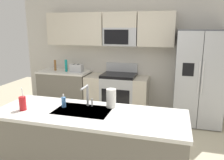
{
  "coord_description": "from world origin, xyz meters",
  "views": [
    {
      "loc": [
        0.98,
        -2.87,
        1.9
      ],
      "look_at": [
        0.01,
        0.6,
        1.05
      ],
      "focal_mm": 36.34,
      "sensor_mm": 36.0,
      "label": 1
    }
  ],
  "objects": [
    {
      "name": "refrigerator",
      "position": [
        1.45,
        1.73,
        0.93
      ],
      "size": [
        0.9,
        0.76,
        1.85
      ],
      "color": "#4C4F54",
      "rests_on": "ground"
    },
    {
      "name": "range_oven",
      "position": [
        -0.21,
        1.8,
        0.44
      ],
      "size": [
        1.36,
        0.61,
        1.1
      ],
      "color": "#B7BABF",
      "rests_on": "ground"
    },
    {
      "name": "island_counter",
      "position": [
        0.02,
        -0.49,
        0.45
      ],
      "size": [
        2.32,
        0.84,
        0.9
      ],
      "color": "slate",
      "rests_on": "ground"
    },
    {
      "name": "ground_plane",
      "position": [
        0.0,
        0.0,
        0.0
      ],
      "size": [
        9.0,
        9.0,
        0.0
      ],
      "primitive_type": "plane",
      "color": "beige",
      "rests_on": "ground"
    },
    {
      "name": "soap_dispenser",
      "position": [
        -0.35,
        -0.4,
        0.97
      ],
      "size": [
        0.06,
        0.06,
        0.17
      ],
      "color": "#4C8CD8",
      "rests_on": "island_counter"
    },
    {
      "name": "sink_faucet",
      "position": [
        -0.07,
        -0.3,
        1.07
      ],
      "size": [
        0.08,
        0.21,
        0.28
      ],
      "color": "#B7BABF",
      "rests_on": "island_counter"
    },
    {
      "name": "paper_towel_roll",
      "position": [
        0.23,
        -0.24,
        1.02
      ],
      "size": [
        0.12,
        0.12,
        0.24
      ],
      "primitive_type": "cylinder",
      "color": "white",
      "rests_on": "island_counter"
    },
    {
      "name": "bottle_teal",
      "position": [
        -1.4,
        1.75,
        1.04
      ],
      "size": [
        0.06,
        0.06,
        0.27
      ],
      "primitive_type": "cylinder",
      "color": "teal",
      "rests_on": "back_counter"
    },
    {
      "name": "drink_cup_red",
      "position": [
        -0.79,
        -0.63,
        0.99
      ],
      "size": [
        0.08,
        0.08,
        0.29
      ],
      "color": "red",
      "rests_on": "island_counter"
    },
    {
      "name": "pepper_mill",
      "position": [
        -1.71,
        1.8,
        1.02
      ],
      "size": [
        0.05,
        0.05,
        0.25
      ],
      "primitive_type": "cylinder",
      "color": "brown",
      "rests_on": "back_counter"
    },
    {
      "name": "back_counter",
      "position": [
        -1.48,
        1.8,
        0.45
      ],
      "size": [
        1.17,
        0.63,
        0.9
      ],
      "color": "slate",
      "rests_on": "ground"
    },
    {
      "name": "toaster",
      "position": [
        -1.15,
        1.75,
        0.99
      ],
      "size": [
        0.28,
        0.16,
        0.18
      ],
      "color": "#B7BABF",
      "rests_on": "back_counter"
    },
    {
      "name": "kitchen_wall_unit",
      "position": [
        -0.14,
        2.08,
        1.47
      ],
      "size": [
        5.2,
        0.43,
        2.6
      ],
      "color": "beige",
      "rests_on": "ground"
    }
  ]
}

